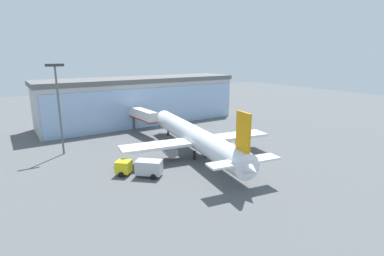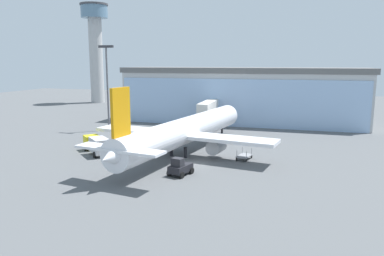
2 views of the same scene
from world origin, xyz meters
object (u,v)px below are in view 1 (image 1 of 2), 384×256
(apron_light_mast, at_px, (58,101))
(baggage_cart, at_px, (235,146))
(safety_cone_nose, at_px, (234,166))
(jet_bridge, at_px, (141,115))
(safety_cone_wingtip, at_px, (135,169))
(catering_truck, at_px, (141,167))
(pushback_tug, at_px, (245,164))
(airplane, at_px, (195,137))

(apron_light_mast, relative_size, baggage_cart, 5.62)
(safety_cone_nose, bearing_deg, jet_bridge, 96.93)
(jet_bridge, relative_size, safety_cone_wingtip, 23.41)
(catering_truck, relative_size, safety_cone_nose, 12.50)
(baggage_cart, bearing_deg, jet_bridge, -142.69)
(apron_light_mast, distance_m, baggage_cart, 35.35)
(safety_cone_nose, bearing_deg, catering_truck, 160.50)
(jet_bridge, relative_size, pushback_tug, 3.62)
(apron_light_mast, height_order, pushback_tug, apron_light_mast)
(safety_cone_wingtip, bearing_deg, airplane, 6.23)
(baggage_cart, xyz_separation_m, safety_cone_nose, (-7.33, -8.44, -0.23))
(safety_cone_wingtip, bearing_deg, catering_truck, -90.55)
(catering_truck, bearing_deg, airplane, -120.59)
(apron_light_mast, bearing_deg, baggage_cart, -26.34)
(jet_bridge, relative_size, apron_light_mast, 0.75)
(baggage_cart, height_order, safety_cone_nose, baggage_cart)
(pushback_tug, bearing_deg, apron_light_mast, 58.63)
(airplane, bearing_deg, baggage_cart, -86.11)
(baggage_cart, relative_size, safety_cone_wingtip, 5.55)
(catering_truck, xyz_separation_m, safety_cone_wingtip, (0.02, 2.55, -1.19))
(baggage_cart, bearing_deg, safety_cone_nose, -30.13)
(apron_light_mast, xyz_separation_m, safety_cone_wingtip, (8.30, -15.71, -10.02))
(jet_bridge, height_order, safety_cone_wingtip, jet_bridge)
(safety_cone_nose, xyz_separation_m, safety_cone_wingtip, (-14.81, 7.80, 0.00))
(apron_light_mast, height_order, baggage_cart, apron_light_mast)
(jet_bridge, bearing_deg, apron_light_mast, 107.76)
(airplane, height_order, safety_cone_nose, airplane)
(airplane, height_order, baggage_cart, airplane)
(apron_light_mast, relative_size, safety_cone_wingtip, 31.21)
(apron_light_mast, xyz_separation_m, catering_truck, (8.28, -18.26, -8.83))
(airplane, distance_m, catering_truck, 13.65)
(apron_light_mast, bearing_deg, safety_cone_wingtip, -62.14)
(airplane, relative_size, safety_cone_nose, 72.08)
(catering_truck, distance_m, safety_cone_nose, 15.78)
(pushback_tug, height_order, safety_cone_nose, pushback_tug)
(baggage_cart, height_order, safety_cone_wingtip, baggage_cart)
(jet_bridge, distance_m, baggage_cart, 25.14)
(jet_bridge, bearing_deg, safety_cone_wingtip, 151.65)
(apron_light_mast, bearing_deg, catering_truck, -65.61)
(jet_bridge, bearing_deg, catering_truck, 153.91)
(pushback_tug, bearing_deg, catering_truck, 81.62)
(catering_truck, relative_size, safety_cone_wingtip, 12.50)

